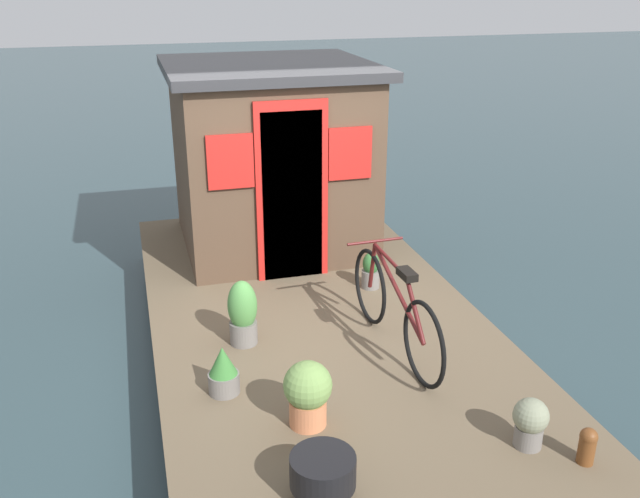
% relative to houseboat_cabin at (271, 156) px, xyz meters
% --- Properties ---
extents(ground_plane, '(60.00, 60.00, 0.00)m').
position_rel_houseboat_cabin_xyz_m(ground_plane, '(-1.81, 0.00, -1.48)').
color(ground_plane, '#2D4247').
extents(houseboat_deck, '(5.84, 2.94, 0.46)m').
position_rel_houseboat_cabin_xyz_m(houseboat_deck, '(-1.81, 0.00, -1.25)').
color(houseboat_deck, brown).
rests_on(houseboat_deck, ground_plane).
extents(houseboat_cabin, '(2.17, 2.17, 2.02)m').
position_rel_houseboat_cabin_xyz_m(houseboat_cabin, '(0.00, 0.00, 0.00)').
color(houseboat_cabin, '#4C3828').
rests_on(houseboat_cabin, houseboat_deck).
extents(bicycle, '(1.73, 0.50, 0.81)m').
position_rel_houseboat_cabin_xyz_m(bicycle, '(-2.64, -0.45, -0.64)').
color(bicycle, black).
rests_on(bicycle, houseboat_deck).
extents(potted_plant_rosemary, '(0.34, 0.34, 0.48)m').
position_rel_houseboat_cabin_xyz_m(potted_plant_rosemary, '(-3.43, 0.48, -0.76)').
color(potted_plant_rosemary, '#C6754C').
rests_on(potted_plant_rosemary, houseboat_deck).
extents(potted_plant_succulent, '(0.18, 0.18, 0.37)m').
position_rel_houseboat_cabin_xyz_m(potted_plant_succulent, '(-1.45, -0.67, -0.84)').
color(potted_plant_succulent, slate).
rests_on(potted_plant_succulent, houseboat_deck).
extents(potted_plant_fern, '(0.23, 0.23, 0.38)m').
position_rel_houseboat_cabin_xyz_m(potted_plant_fern, '(-2.89, 0.99, -0.84)').
color(potted_plant_fern, slate).
rests_on(potted_plant_fern, houseboat_deck).
extents(potted_plant_geranium, '(0.24, 0.24, 0.35)m').
position_rel_houseboat_cabin_xyz_m(potted_plant_geranium, '(-4.05, -0.86, -0.83)').
color(potted_plant_geranium, slate).
rests_on(potted_plant_geranium, houseboat_deck).
extents(potted_plant_sage, '(0.25, 0.25, 0.57)m').
position_rel_houseboat_cabin_xyz_m(potted_plant_sage, '(-2.20, 0.72, -0.74)').
color(potted_plant_sage, slate).
rests_on(potted_plant_sage, houseboat_deck).
extents(charcoal_grill, '(0.40, 0.40, 0.29)m').
position_rel_houseboat_cabin_xyz_m(charcoal_grill, '(-4.15, 0.58, -0.83)').
color(charcoal_grill, black).
rests_on(charcoal_grill, houseboat_deck).
extents(mooring_bollard, '(0.11, 0.11, 0.26)m').
position_rel_houseboat_cabin_xyz_m(mooring_bollard, '(-4.30, -1.12, -0.88)').
color(mooring_bollard, brown).
rests_on(mooring_bollard, houseboat_deck).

